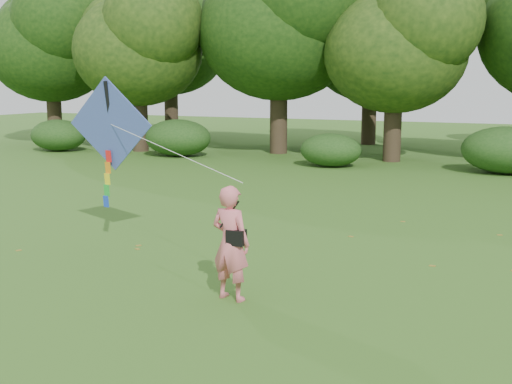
% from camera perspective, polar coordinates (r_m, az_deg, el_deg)
% --- Properties ---
extents(ground, '(100.00, 100.00, 0.00)m').
position_cam_1_polar(ground, '(10.76, -0.73, -9.86)').
color(ground, '#265114').
rests_on(ground, ground).
extents(man_kite_flyer, '(0.77, 0.57, 1.94)m').
position_cam_1_polar(man_kite_flyer, '(10.68, -2.27, -4.55)').
color(man_kite_flyer, '#E46B76').
rests_on(man_kite_flyer, ground).
extents(crossbody_bag, '(0.43, 0.20, 0.74)m').
position_cam_1_polar(crossbody_bag, '(10.58, -1.78, -3.98)').
color(crossbody_bag, black).
rests_on(crossbody_bag, ground).
extents(flying_kite, '(5.43, 2.69, 2.93)m').
position_cam_1_polar(flying_kite, '(14.59, -12.79, 5.69)').
color(flying_kite, '#2557A3').
rests_on(flying_kite, ground).
extents(tree_line, '(54.70, 15.30, 9.48)m').
position_cam_1_polar(tree_line, '(32.23, 19.98, 12.77)').
color(tree_line, '#3A2D1E').
rests_on(tree_line, ground).
extents(shrub_band, '(39.15, 3.22, 1.88)m').
position_cam_1_polar(shrub_band, '(27.39, 13.54, 3.75)').
color(shrub_band, '#264919').
rests_on(shrub_band, ground).
extents(fallen_leaves, '(11.87, 10.75, 0.01)m').
position_cam_1_polar(fallen_leaves, '(12.92, 7.24, -6.52)').
color(fallen_leaves, olive).
rests_on(fallen_leaves, ground).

